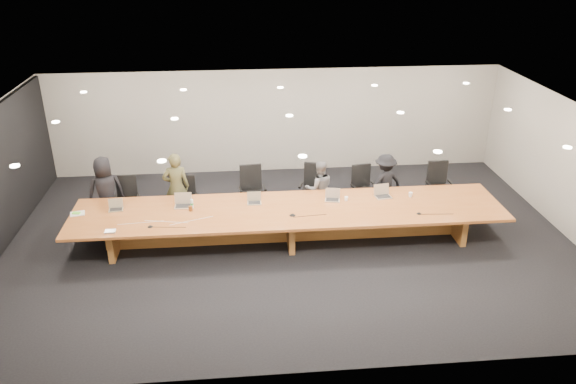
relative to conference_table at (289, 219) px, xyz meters
name	(u,v)px	position (x,y,z in m)	size (l,w,h in m)	color
ground	(289,240)	(0.00, 0.00, -0.52)	(12.00, 12.00, 0.00)	black
back_wall	(275,121)	(0.00, 4.00, 0.88)	(12.00, 0.02, 2.80)	beige
conference_table	(289,219)	(0.00, 0.00, 0.00)	(9.00, 1.80, 0.75)	brown
chair_far_left	(127,200)	(-3.55, 1.17, 0.02)	(0.55, 0.55, 1.09)	black
chair_left	(186,198)	(-2.26, 1.29, -0.02)	(0.51, 0.51, 1.00)	black
chair_mid_left	(252,191)	(-0.73, 1.28, 0.08)	(0.61, 0.61, 1.19)	black
chair_mid_right	(312,189)	(0.66, 1.31, 0.07)	(0.60, 0.60, 1.17)	black
chair_right	(364,188)	(1.88, 1.31, 0.03)	(0.56, 0.56, 1.10)	black
chair_far_right	(439,186)	(3.67, 1.22, 0.06)	(0.59, 0.59, 1.15)	black
person_a	(106,192)	(-3.96, 1.13, 0.28)	(0.78, 0.51, 1.60)	black
person_b	(176,187)	(-2.43, 1.19, 0.29)	(0.59, 0.39, 1.62)	#3F3D22
person_c	(319,189)	(0.79, 1.13, 0.15)	(0.65, 0.51, 1.35)	#5C5C5E
person_d	(385,183)	(2.36, 1.28, 0.17)	(0.90, 0.52, 1.39)	black
laptop_a	(115,205)	(-3.60, 0.28, 0.34)	(0.29, 0.21, 0.23)	tan
laptop_b	(183,201)	(-2.22, 0.30, 0.37)	(0.36, 0.26, 0.28)	#C0AB92
laptop_c	(254,198)	(-0.72, 0.33, 0.35)	(0.30, 0.21, 0.23)	tan
laptop_d	(333,195)	(0.96, 0.32, 0.35)	(0.32, 0.23, 0.25)	#C1AB93
laptop_e	(384,192)	(2.09, 0.37, 0.37)	(0.35, 0.25, 0.27)	#C3AE95
water_bottle	(192,204)	(-2.02, 0.23, 0.33)	(0.06, 0.06, 0.19)	silver
amber_mug	(191,209)	(-2.05, 0.10, 0.28)	(0.08, 0.08, 0.10)	brown
paper_cup_near	(346,199)	(1.26, 0.28, 0.27)	(0.08, 0.08, 0.09)	white
paper_cup_far	(411,195)	(2.69, 0.35, 0.28)	(0.08, 0.08, 0.10)	silver
notepad	(77,214)	(-4.35, 0.17, 0.24)	(0.28, 0.23, 0.02)	silver
lime_gadget	(76,213)	(-4.37, 0.16, 0.26)	(0.16, 0.09, 0.02)	#67CF37
av_box	(110,231)	(-3.53, -0.68, 0.24)	(0.20, 0.15, 0.03)	#A4A5A9
mic_left	(150,226)	(-2.79, -0.54, 0.24)	(0.11, 0.11, 0.03)	black
mic_center	(293,215)	(0.04, -0.31, 0.25)	(0.13, 0.13, 0.03)	black
mic_right	(419,213)	(2.63, -0.47, 0.24)	(0.10, 0.10, 0.03)	black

